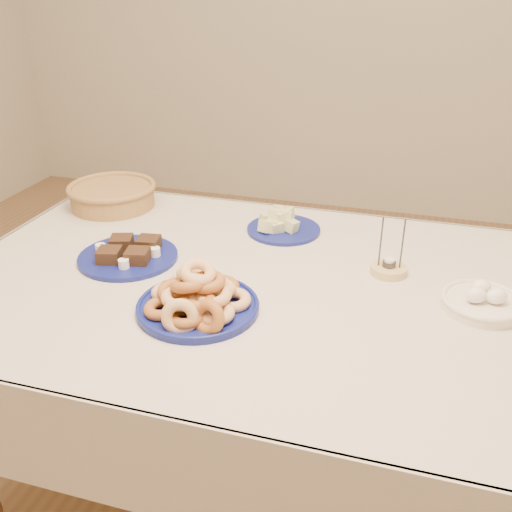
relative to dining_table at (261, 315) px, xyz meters
name	(u,v)px	position (x,y,z in m)	size (l,w,h in m)	color
ground	(260,482)	(0.00, 0.00, -0.64)	(5.00, 5.00, 0.00)	brown
dining_table	(261,315)	(0.00, 0.00, 0.00)	(1.71, 1.11, 0.75)	brown
donut_platter	(197,299)	(-0.11, -0.19, 0.14)	(0.34, 0.34, 0.14)	navy
melon_plate	(281,225)	(-0.03, 0.33, 0.13)	(0.30, 0.30, 0.08)	navy
brownie_plate	(128,254)	(-0.40, 0.02, 0.12)	(0.37, 0.37, 0.05)	navy
wicker_basket	(112,194)	(-0.65, 0.38, 0.15)	(0.37, 0.37, 0.08)	brown
candle_holder	(389,269)	(0.32, 0.14, 0.12)	(0.10, 0.10, 0.16)	tan
egg_bowl	(482,301)	(0.56, 0.02, 0.13)	(0.26, 0.26, 0.07)	silver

